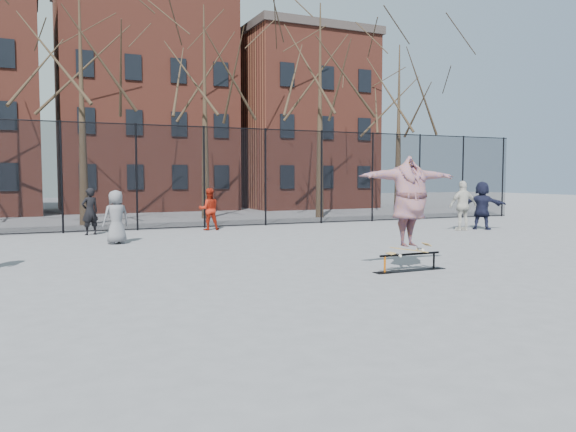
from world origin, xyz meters
name	(u,v)px	position (x,y,z in m)	size (l,w,h in m)	color
ground	(345,291)	(0.00, 0.00, 0.00)	(100.00, 100.00, 0.00)	slate
skate_rail	(410,264)	(2.37, 1.31, 0.15)	(1.73, 0.26, 0.38)	black
skateboard	(409,251)	(2.34, 1.31, 0.44)	(0.92, 0.22, 0.11)	#A07840
skater	(410,203)	(2.34, 1.31, 1.45)	(2.37, 0.64, 1.93)	#56388E
bystander_black	(90,211)	(-3.17, 12.00, 0.82)	(0.60, 0.39, 1.63)	black
bystander_red	(209,209)	(1.08, 12.00, 0.79)	(0.77, 0.60, 1.58)	#9F1D0E
bystander_white	(463,206)	(9.69, 7.89, 0.93)	(1.09, 0.46, 1.87)	beige
bystander_navy	(482,205)	(10.67, 7.95, 0.92)	(1.71, 0.54, 1.84)	#191C33
bystander_extra	(116,217)	(-2.70, 8.91, 0.81)	(0.79, 0.51, 1.62)	slate
fence	(173,176)	(-0.01, 13.00, 2.05)	(34.03, 0.07, 4.00)	black
tree_row	(145,56)	(-0.25, 17.15, 7.36)	(33.66, 7.46, 10.67)	black
rowhouses	(135,109)	(0.72, 26.00, 6.06)	(29.00, 7.00, 13.00)	brown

